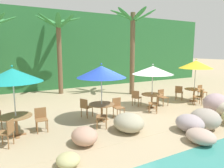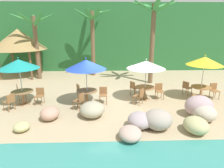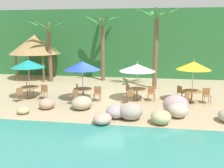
# 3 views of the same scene
# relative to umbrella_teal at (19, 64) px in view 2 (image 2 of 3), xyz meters

# --- Properties ---
(ground_plane) EXTENTS (120.00, 120.00, 0.00)m
(ground_plane) POSITION_rel_umbrella_teal_xyz_m (4.60, 0.32, -2.17)
(ground_plane) COLOR tan
(terrace_deck) EXTENTS (18.00, 5.20, 0.01)m
(terrace_deck) POSITION_rel_umbrella_teal_xyz_m (4.60, 0.32, -2.17)
(terrace_deck) COLOR tan
(terrace_deck) RESTS_ON ground
(foliage_backdrop) EXTENTS (28.00, 2.40, 6.00)m
(foliage_backdrop) POSITION_rel_umbrella_teal_xyz_m (4.60, 9.32, 0.83)
(foliage_backdrop) COLOR #286633
(foliage_backdrop) RESTS_ON ground
(rock_seawall) EXTENTS (15.26, 3.13, 0.98)m
(rock_seawall) POSITION_rel_umbrella_teal_xyz_m (6.86, -2.47, -1.82)
(rock_seawall) COLOR tan
(rock_seawall) RESTS_ON ground
(umbrella_teal) EXTENTS (2.00, 2.00, 2.52)m
(umbrella_teal) POSITION_rel_umbrella_teal_xyz_m (0.00, 0.00, 0.00)
(umbrella_teal) COLOR silver
(umbrella_teal) RESTS_ON ground
(dining_table_teal) EXTENTS (1.10, 1.10, 0.74)m
(dining_table_teal) POSITION_rel_umbrella_teal_xyz_m (0.00, 0.00, -1.56)
(dining_table_teal) COLOR olive
(dining_table_teal) RESTS_ON ground
(chair_teal_seaward) EXTENTS (0.44, 0.44, 0.87)m
(chair_teal_seaward) POSITION_rel_umbrella_teal_xyz_m (0.85, 0.06, -1.66)
(chair_teal_seaward) COLOR olive
(chair_teal_seaward) RESTS_ON ground
(chair_teal_inland) EXTENTS (0.57, 0.56, 0.87)m
(chair_teal_inland) POSITION_rel_umbrella_teal_xyz_m (-0.45, 0.72, -1.66)
(chair_teal_inland) COLOR olive
(chair_teal_inland) RESTS_ON ground
(chair_teal_left) EXTENTS (0.57, 0.57, 0.87)m
(chair_teal_left) POSITION_rel_umbrella_teal_xyz_m (-0.31, -0.80, -1.66)
(chair_teal_left) COLOR olive
(chair_teal_left) RESTS_ON ground
(umbrella_blue) EXTENTS (2.08, 2.08, 2.48)m
(umbrella_blue) POSITION_rel_umbrella_teal_xyz_m (3.35, 0.00, -0.05)
(umbrella_blue) COLOR silver
(umbrella_blue) RESTS_ON ground
(dining_table_blue) EXTENTS (1.10, 1.10, 0.74)m
(dining_table_blue) POSITION_rel_umbrella_teal_xyz_m (3.35, 0.00, -1.56)
(dining_table_blue) COLOR olive
(dining_table_blue) RESTS_ON ground
(chair_blue_seaward) EXTENTS (0.42, 0.43, 0.87)m
(chair_blue_seaward) POSITION_rel_umbrella_teal_xyz_m (4.20, 0.09, -1.66)
(chair_blue_seaward) COLOR olive
(chair_blue_seaward) RESTS_ON ground
(chair_blue_inland) EXTENTS (0.57, 0.57, 0.87)m
(chair_blue_inland) POSITION_rel_umbrella_teal_xyz_m (2.89, 0.72, -1.66)
(chair_blue_inland) COLOR olive
(chair_blue_inland) RESTS_ON ground
(chair_blue_left) EXTENTS (0.57, 0.57, 0.87)m
(chair_blue_left) POSITION_rel_umbrella_teal_xyz_m (3.06, -0.80, -1.66)
(chair_blue_left) COLOR olive
(chair_blue_left) RESTS_ON ground
(umbrella_white) EXTENTS (2.10, 2.10, 2.32)m
(umbrella_white) POSITION_rel_umbrella_teal_xyz_m (6.52, 0.52, -0.17)
(umbrella_white) COLOR silver
(umbrella_white) RESTS_ON ground
(dining_table_white) EXTENTS (1.10, 1.10, 0.74)m
(dining_table_white) POSITION_rel_umbrella_teal_xyz_m (6.52, 0.52, -1.56)
(dining_table_white) COLOR olive
(dining_table_white) RESTS_ON ground
(chair_white_seaward) EXTENTS (0.44, 0.45, 0.87)m
(chair_white_seaward) POSITION_rel_umbrella_teal_xyz_m (7.37, 0.66, -1.66)
(chair_white_seaward) COLOR olive
(chair_white_seaward) RESTS_ON ground
(chair_white_inland) EXTENTS (0.58, 0.58, 0.87)m
(chair_white_inland) POSITION_rel_umbrella_teal_xyz_m (6.00, 1.19, -1.66)
(chair_white_inland) COLOR olive
(chair_white_inland) RESTS_ON ground
(chair_white_left) EXTENTS (0.59, 0.59, 0.87)m
(chair_white_left) POSITION_rel_umbrella_teal_xyz_m (6.10, -0.23, -1.66)
(chair_white_left) COLOR olive
(chair_white_left) RESTS_ON ground
(umbrella_yellow) EXTENTS (1.92, 1.92, 2.53)m
(umbrella_yellow) POSITION_rel_umbrella_teal_xyz_m (9.67, 0.45, 0.02)
(umbrella_yellow) COLOR silver
(umbrella_yellow) RESTS_ON ground
(dining_table_yellow) EXTENTS (1.10, 1.10, 0.74)m
(dining_table_yellow) POSITION_rel_umbrella_teal_xyz_m (9.67, 0.45, -1.56)
(dining_table_yellow) COLOR olive
(dining_table_yellow) RESTS_ON ground
(chair_yellow_seaward) EXTENTS (0.45, 0.46, 0.87)m
(chair_yellow_seaward) POSITION_rel_umbrella_teal_xyz_m (10.51, 0.61, -1.66)
(chair_yellow_seaward) COLOR olive
(chair_yellow_seaward) RESTS_ON ground
(chair_yellow_inland) EXTENTS (0.59, 0.58, 0.87)m
(chair_yellow_inland) POSITION_rel_umbrella_teal_xyz_m (9.13, 1.12, -1.66)
(chair_yellow_inland) COLOR olive
(chair_yellow_inland) RESTS_ON ground
(chair_yellow_left) EXTENTS (0.60, 0.59, 0.87)m
(chair_yellow_left) POSITION_rel_umbrella_teal_xyz_m (9.22, -0.27, -1.66)
(chair_yellow_left) COLOR olive
(chair_yellow_left) RESTS_ON ground
(palm_tree_nearest) EXTENTS (3.19, 3.09, 4.93)m
(palm_tree_nearest) POSITION_rel_umbrella_teal_xyz_m (-0.89, 5.45, 1.28)
(palm_tree_nearest) COLOR brown
(palm_tree_nearest) RESTS_ON ground
(palm_tree_second) EXTENTS (3.00, 2.94, 5.32)m
(palm_tree_second) POSITION_rel_umbrella_teal_xyz_m (3.30, 6.49, 1.50)
(palm_tree_second) COLOR brown
(palm_tree_second) RESTS_ON ground
(palm_tree_third) EXTENTS (3.08, 3.07, 5.63)m
(palm_tree_third) POSITION_rel_umbrella_teal_xyz_m (7.61, 3.94, 1.72)
(palm_tree_third) COLOR brown
(palm_tree_third) RESTS_ON ground
(palapa_hut) EXTENTS (4.29, 4.29, 3.80)m
(palapa_hut) POSITION_rel_umbrella_teal_xyz_m (-2.54, 6.32, 0.81)
(palapa_hut) COLOR brown
(palapa_hut) RESTS_ON ground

